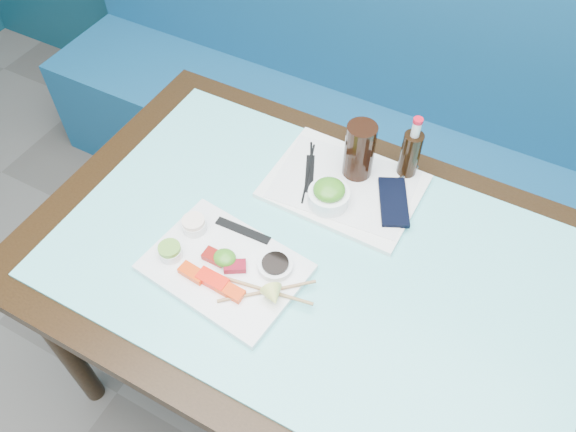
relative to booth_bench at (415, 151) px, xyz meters
The scene contains 34 objects.
booth_bench is the anchor object (origin of this frame).
dining_table 0.89m from the booth_bench, 90.00° to the right, with size 1.40×0.90×0.75m.
glass_top 0.92m from the booth_bench, 90.00° to the right, with size 1.22×0.76×0.01m, color #69D3D3.
sashimi_plate 1.06m from the booth_bench, 100.24° to the right, with size 0.35×0.25×0.02m, color white.
salmon_left 1.13m from the booth_bench, 102.39° to the right, with size 0.06×0.03×0.02m, color #F03C09.
salmon_mid 1.11m from the booth_bench, 99.75° to the right, with size 0.07×0.04×0.02m, color #FF1B0A.
salmon_right 1.11m from the booth_bench, 96.97° to the right, with size 0.06×0.03×0.02m, color #F53809.
tuna_left 1.07m from the booth_bench, 102.00° to the right, with size 0.05×0.03×0.02m, color maroon.
tuna_right 1.06m from the booth_bench, 98.85° to the right, with size 0.05×0.03×0.02m, color maroon.
seaweed_garnish 1.06m from the booth_bench, 100.63° to the right, with size 0.05×0.05×0.03m, color #3E871F.
ramekin_wasabi 1.13m from the booth_bench, 106.62° to the right, with size 0.06×0.06×0.02m, color white.
wasabi_fill 1.13m from the booth_bench, 106.62° to the right, with size 0.05×0.05×0.01m, color #639F33.
ramekin_ginger 1.05m from the booth_bench, 107.87° to the right, with size 0.06×0.06×0.02m, color white.
ginger_fill 1.06m from the booth_bench, 107.87° to the right, with size 0.05×0.05×0.01m, color #FFE5D1.
soy_dish 1.01m from the booth_bench, 94.37° to the right, with size 0.08×0.08×0.02m, color white.
soy_fill 1.02m from the booth_bench, 94.37° to the right, with size 0.06×0.06×0.01m, color black.
lemon_wedge 1.09m from the booth_bench, 91.74° to the right, with size 0.05×0.05×0.04m, color #D2DA67.
chopstick_sleeve 0.97m from the booth_bench, 102.40° to the right, with size 0.14×0.02×0.00m, color black.
wooden_chopstick_a 1.07m from the booth_bench, 93.80° to the right, with size 0.01×0.01×0.23m, color #9E794A.
wooden_chopstick_b 1.07m from the booth_bench, 93.22° to the right, with size 0.01×0.01×0.22m, color #9E734A.
serving_tray 0.73m from the booth_bench, 93.72° to the right, with size 0.38×0.28×0.01m, color white.
paper_placemat 0.73m from the booth_bench, 93.72° to the right, with size 0.35×0.24×0.00m, color white.
seaweed_bowl 0.81m from the booth_bench, 94.15° to the right, with size 0.10×0.10×0.04m, color white.
seaweed_salad 0.82m from the booth_bench, 94.15° to the right, with size 0.08×0.08×0.04m, color #3D851E.
cola_glass 0.73m from the booth_bench, 93.06° to the right, with size 0.08×0.08×0.16m, color black.
navy_pouch 0.74m from the booth_bench, 81.16° to the right, with size 0.07×0.16×0.01m, color black.
fork 0.65m from the booth_bench, 80.02° to the right, with size 0.01×0.01×0.08m, color white.
black_chopstick_a 0.75m from the booth_bench, 102.58° to the right, with size 0.01×0.01×0.21m, color black.
black_chopstick_b 0.75m from the booth_bench, 101.88° to the right, with size 0.01×0.01×0.23m, color black.
tray_sleeve 0.75m from the booth_bench, 102.23° to the right, with size 0.02×0.13×0.00m, color black.
cola_bottle_body 0.68m from the booth_bench, 80.32° to the right, with size 0.05×0.05×0.14m, color black.
cola_bottle_neck 0.74m from the booth_bench, 80.32° to the right, with size 0.02×0.02×0.04m, color silver.
cola_bottle_cap 0.76m from the booth_bench, 80.32° to the right, with size 0.02×0.02×0.01m, color red.
blue_napkin 1.06m from the booth_bench, 104.26° to the right, with size 0.13×0.13×0.01m, color #1B4197.
Camera 1 is at (0.29, 0.76, 1.85)m, focal length 35.00 mm.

